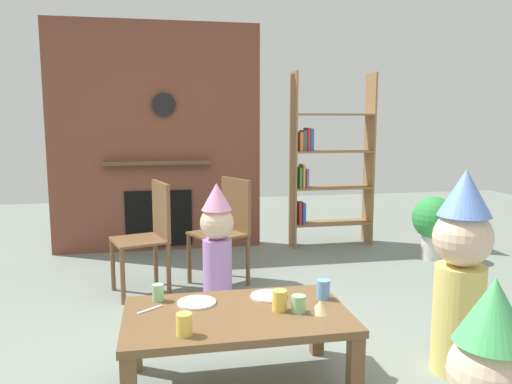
# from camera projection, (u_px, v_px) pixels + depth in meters

# --- Properties ---
(ground_plane) EXTENTS (12.00, 12.00, 0.00)m
(ground_plane) POSITION_uv_depth(u_px,v_px,m) (244.00, 350.00, 3.06)
(ground_plane) COLOR gray
(brick_fireplace_feature) EXTENTS (2.20, 0.28, 2.40)m
(brick_fireplace_feature) POSITION_uv_depth(u_px,v_px,m) (157.00, 139.00, 5.32)
(brick_fireplace_feature) COLOR brown
(brick_fireplace_feature) RESTS_ON ground_plane
(bookshelf) EXTENTS (0.90, 0.28, 1.90)m
(bookshelf) POSITION_uv_depth(u_px,v_px,m) (325.00, 166.00, 5.51)
(bookshelf) COLOR olive
(bookshelf) RESTS_ON ground_plane
(coffee_table) EXTENTS (1.15, 0.69, 0.41)m
(coffee_table) POSITION_uv_depth(u_px,v_px,m) (237.00, 323.00, 2.58)
(coffee_table) COLOR brown
(coffee_table) RESTS_ON ground_plane
(paper_cup_near_left) EXTENTS (0.07, 0.07, 0.11)m
(paper_cup_near_left) POSITION_uv_depth(u_px,v_px,m) (323.00, 289.00, 2.76)
(paper_cup_near_left) COLOR #669EE0
(paper_cup_near_left) RESTS_ON coffee_table
(paper_cup_near_right) EXTENTS (0.07, 0.07, 0.10)m
(paper_cup_near_right) POSITION_uv_depth(u_px,v_px,m) (184.00, 324.00, 2.29)
(paper_cup_near_right) COLOR #F2CC4C
(paper_cup_near_right) RESTS_ON coffee_table
(paper_cup_center) EXTENTS (0.06, 0.06, 0.09)m
(paper_cup_center) POSITION_uv_depth(u_px,v_px,m) (158.00, 293.00, 2.73)
(paper_cup_center) COLOR #8CD18C
(paper_cup_center) RESTS_ON coffee_table
(paper_cup_far_left) EXTENTS (0.08, 0.08, 0.11)m
(paper_cup_far_left) POSITION_uv_depth(u_px,v_px,m) (279.00, 300.00, 2.59)
(paper_cup_far_left) COLOR #F2CC4C
(paper_cup_far_left) RESTS_ON coffee_table
(paper_cup_far_right) EXTENTS (0.07, 0.07, 0.09)m
(paper_cup_far_right) POSITION_uv_depth(u_px,v_px,m) (299.00, 304.00, 2.57)
(paper_cup_far_right) COLOR #8CD18C
(paper_cup_far_right) RESTS_ON coffee_table
(paper_plate_front) EXTENTS (0.20, 0.20, 0.01)m
(paper_plate_front) POSITION_uv_depth(u_px,v_px,m) (269.00, 296.00, 2.80)
(paper_plate_front) COLOR white
(paper_plate_front) RESTS_ON coffee_table
(paper_plate_rear) EXTENTS (0.21, 0.21, 0.01)m
(paper_plate_rear) POSITION_uv_depth(u_px,v_px,m) (197.00, 303.00, 2.69)
(paper_plate_rear) COLOR white
(paper_plate_rear) RESTS_ON coffee_table
(birthday_cake_slice) EXTENTS (0.10, 0.10, 0.07)m
(birthday_cake_slice) POSITION_uv_depth(u_px,v_px,m) (320.00, 307.00, 2.56)
(birthday_cake_slice) COLOR #EAC68C
(birthday_cake_slice) RESTS_ON coffee_table
(table_fork) EXTENTS (0.13, 0.10, 0.01)m
(table_fork) POSITION_uv_depth(u_px,v_px,m) (150.00, 310.00, 2.60)
(table_fork) COLOR silver
(table_fork) RESTS_ON coffee_table
(child_in_pink) EXTENTS (0.31, 0.31, 1.14)m
(child_in_pink) POSITION_uv_depth(u_px,v_px,m) (461.00, 267.00, 2.72)
(child_in_pink) COLOR #E0CC66
(child_in_pink) RESTS_ON ground_plane
(child_by_the_chairs) EXTENTS (0.26, 0.26, 0.93)m
(child_by_the_chairs) POSITION_uv_depth(u_px,v_px,m) (217.00, 240.00, 3.80)
(child_by_the_chairs) COLOR #B27FCC
(child_by_the_chairs) RESTS_ON ground_plane
(dining_chair_left) EXTENTS (0.50, 0.50, 0.90)m
(dining_chair_left) POSITION_uv_depth(u_px,v_px,m) (150.00, 230.00, 4.03)
(dining_chair_left) COLOR brown
(dining_chair_left) RESTS_ON ground_plane
(dining_chair_middle) EXTENTS (0.54, 0.54, 0.90)m
(dining_chair_middle) POSITION_uv_depth(u_px,v_px,m) (227.00, 224.00, 4.27)
(dining_chair_middle) COLOR brown
(dining_chair_middle) RESTS_ON ground_plane
(potted_plant_tall) EXTENTS (0.43, 0.43, 0.64)m
(potted_plant_tall) POSITION_uv_depth(u_px,v_px,m) (434.00, 222.00, 5.01)
(potted_plant_tall) COLOR beige
(potted_plant_tall) RESTS_ON ground_plane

